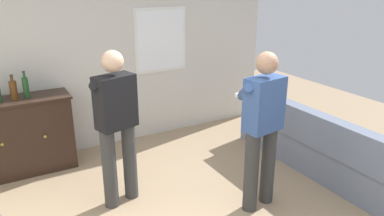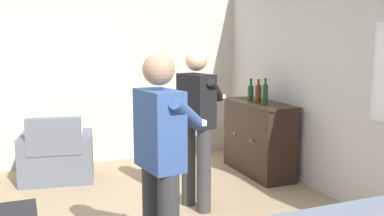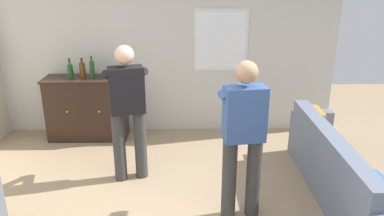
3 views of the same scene
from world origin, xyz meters
The scene contains 9 objects.
wall_back_with_window centered at (0.02, 2.66, 1.40)m, with size 5.20×0.15×2.80m.
wall_side_left centered at (-2.66, 0.00, 1.40)m, with size 0.12×5.20×2.80m, color beige.
armchair centered at (-1.91, -0.24, 0.29)m, with size 0.78×0.98×0.85m.
sideboard_cabinet centered at (-1.24, 2.30, 0.48)m, with size 1.22×0.49×0.97m.
bottle_wine_green centered at (-1.26, 2.29, 1.09)m, with size 0.08×0.08×0.30m.
bottle_liquor_amber centered at (-1.43, 2.28, 1.08)m, with size 0.08×0.08×0.30m.
bottle_spirits_clear centered at (-1.12, 2.31, 1.10)m, with size 0.07×0.07×0.33m.
person_standing_left centered at (-0.42, 1.07, 0.94)m, with size 0.54×0.52×1.68m.
person_standing_right centered at (0.84, 0.27, 0.94)m, with size 0.55×0.50×1.68m.
Camera 2 is at (3.61, -0.61, 1.75)m, focal length 40.00 mm.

